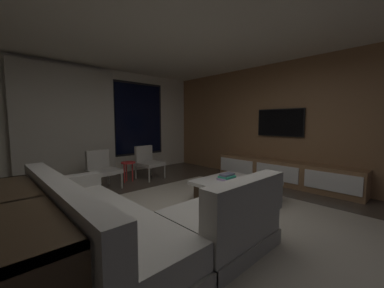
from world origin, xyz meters
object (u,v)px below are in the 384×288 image
mounted_tv (280,123)px  console_table_behind_couch (20,239)px  book_stack_on_coffee_table (227,177)px  sectional_couch (131,225)px  coffee_table (235,191)px  media_console (283,173)px  side_stool (128,166)px  accent_chair_near_window (148,160)px  accent_chair_by_curtain (102,167)px

mounted_tv → console_table_behind_couch: mounted_tv is taller
book_stack_on_coffee_table → console_table_behind_couch: console_table_behind_couch is taller
sectional_couch → coffee_table: size_ratio=2.16×
sectional_couch → media_console: sectional_couch is taller
coffee_table → book_stack_on_coffee_table: 0.28m
book_stack_on_coffee_table → console_table_behind_couch: bearing=-176.1°
side_stool → accent_chair_near_window: bearing=1.6°
accent_chair_by_curtain → mounted_tv: (3.18, -2.24, 0.92)m
console_table_behind_couch → sectional_couch: bearing=-8.0°
coffee_table → console_table_behind_couch: size_ratio=0.55×
coffee_table → side_stool: bearing=106.0°
sectional_couch → accent_chair_near_window: sectional_couch is taller
book_stack_on_coffee_table → media_console: bearing=-8.1°
console_table_behind_couch → side_stool: bearing=47.7°
accent_chair_near_window → console_table_behind_couch: 3.73m
book_stack_on_coffee_table → accent_chair_by_curtain: 2.57m
sectional_couch → coffee_table: bearing=4.2°
accent_chair_by_curtain → console_table_behind_couch: 2.90m
accent_chair_by_curtain → accent_chair_near_window: bearing=4.1°
side_stool → mounted_tv: 3.58m
coffee_table → accent_chair_near_window: bearing=93.9°
sectional_couch → mounted_tv: (3.89, 0.29, 1.06)m
coffee_table → accent_chair_by_curtain: accent_chair_by_curtain is taller
sectional_couch → mounted_tv: mounted_tv is taller
book_stack_on_coffee_table → accent_chair_near_window: accent_chair_near_window is taller
sectional_couch → coffee_table: (2.04, 0.15, -0.10)m
media_console → mounted_tv: 1.13m
coffee_table → mounted_tv: (1.85, 0.14, 1.16)m
coffee_table → accent_chair_near_window: size_ratio=1.49×
side_stool → coffee_table: bearing=-74.0°
book_stack_on_coffee_table → accent_chair_near_window: size_ratio=0.38×
accent_chair_near_window → console_table_behind_couch: size_ratio=0.37×
coffee_table → console_table_behind_couch: 2.96m
sectional_couch → side_stool: sectional_couch is taller
coffee_table → mounted_tv: mounted_tv is taller
sectional_couch → coffee_table: sectional_couch is taller
sectional_couch → accent_chair_by_curtain: sectional_couch is taller
book_stack_on_coffee_table → console_table_behind_couch: 2.95m
coffee_table → media_console: (1.67, -0.06, 0.06)m
side_stool → console_table_behind_couch: console_table_behind_couch is taller
sectional_couch → side_stool: (1.34, 2.60, 0.08)m
side_stool → mounted_tv: size_ratio=0.43×
accent_chair_near_window → mounted_tv: size_ratio=0.73×
media_console → book_stack_on_coffee_table: bearing=171.9°
side_stool → media_console: size_ratio=0.15×
console_table_behind_couch → accent_chair_near_window: bearing=41.8°
coffee_table → media_console: bearing=-2.1°
side_stool → media_console: (2.37, -2.51, -0.12)m
accent_chair_near_window → media_console: bearing=-53.9°
accent_chair_by_curtain → mounted_tv: 3.99m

